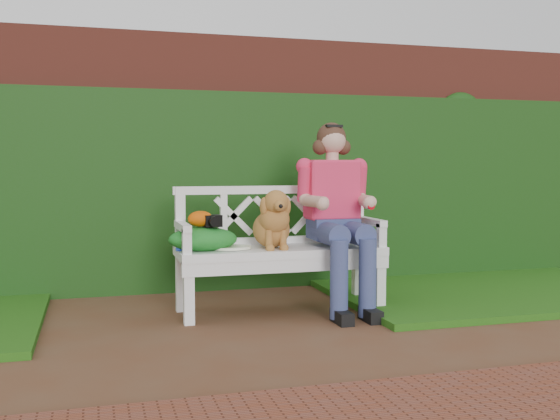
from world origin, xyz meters
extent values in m
plane|color=#58301D|center=(0.00, 0.00, 0.00)|extent=(60.00, 60.00, 0.00)
cube|color=brown|center=(0.00, 1.90, 1.10)|extent=(10.00, 0.30, 2.20)
cube|color=#143C0B|center=(0.00, 1.68, 0.85)|extent=(10.00, 0.18, 1.70)
cube|color=#113B0B|center=(2.40, 0.90, 0.03)|extent=(2.60, 2.00, 0.05)
cube|color=black|center=(0.05, 0.64, 0.69)|extent=(0.14, 0.11, 0.08)
ellipsoid|color=#C14905|center=(-0.03, 0.66, 0.70)|extent=(0.18, 0.13, 0.11)
camera|label=1|loc=(-0.75, -3.89, 1.08)|focal=42.00mm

